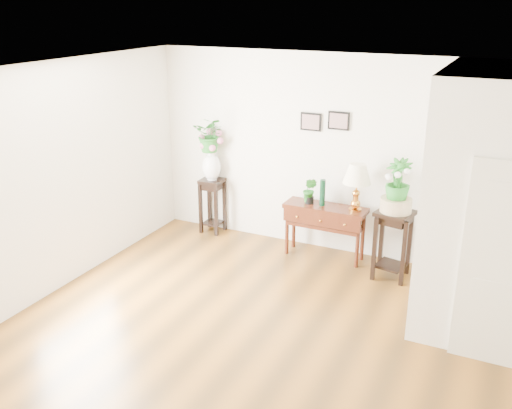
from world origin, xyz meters
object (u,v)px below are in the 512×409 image
Objects in this scene: console_table at (324,232)px; plant_stand_b at (392,245)px; plant_stand_a at (213,206)px; table_lamp at (357,186)px.

console_table is 1.02m from plant_stand_b.
plant_stand_a is at bearing 176.26° from console_table.
plant_stand_a is 2.90m from plant_stand_b.
table_lamp reaches higher than console_table.
table_lamp reaches higher than plant_stand_b.
table_lamp reaches higher than plant_stand_a.
plant_stand_b is (2.88, -0.35, 0.03)m from plant_stand_a.
plant_stand_a is (-1.88, 0.14, 0.04)m from console_table.
plant_stand_b is (0.99, -0.21, 0.08)m from console_table.
table_lamp is 2.40m from plant_stand_a.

